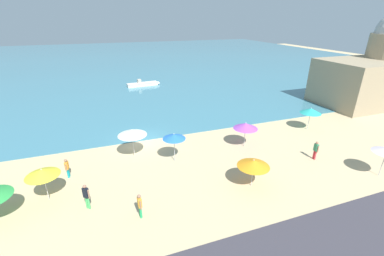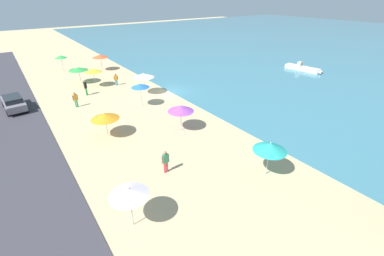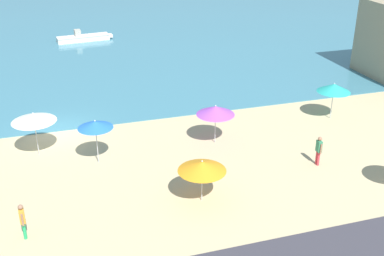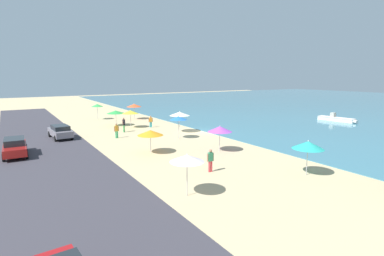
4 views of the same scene
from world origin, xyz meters
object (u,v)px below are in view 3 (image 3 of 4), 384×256
object	(u,v)px
beach_umbrella_0	(334,88)
bather_0	(319,149)
beach_umbrella_8	(202,166)
skiff_nearshore	(83,38)
bather_2	(23,219)
beach_umbrella_3	(95,125)
beach_umbrella_4	(34,118)
beach_umbrella_9	(216,110)

from	to	relation	value
beach_umbrella_0	bather_0	size ratio (longest dim) A/B	1.48
beach_umbrella_8	beach_umbrella_0	bearing A→B (deg)	31.13
skiff_nearshore	bather_2	bearing A→B (deg)	-99.87
beach_umbrella_3	bather_2	xyz separation A→B (m)	(-3.89, -5.84, -1.38)
beach_umbrella_4	beach_umbrella_8	size ratio (longest dim) A/B	1.13
beach_umbrella_8	beach_umbrella_9	distance (m)	6.38
beach_umbrella_4	beach_umbrella_3	bearing A→B (deg)	-31.63
beach_umbrella_8	bather_0	bearing A→B (deg)	11.67
bather_0	beach_umbrella_8	bearing A→B (deg)	-168.33
beach_umbrella_4	skiff_nearshore	bearing A→B (deg)	78.70
beach_umbrella_3	beach_umbrella_8	distance (m)	6.89
beach_umbrella_8	beach_umbrella_3	bearing A→B (deg)	129.00
beach_umbrella_4	beach_umbrella_9	size ratio (longest dim) A/B	1.08
beach_umbrella_3	beach_umbrella_9	bearing A→B (deg)	3.33
beach_umbrella_8	bather_2	size ratio (longest dim) A/B	1.39
bather_2	skiff_nearshore	bearing A→B (deg)	80.13
beach_umbrella_4	beach_umbrella_8	world-z (taller)	beach_umbrella_4
skiff_nearshore	bather_0	bearing A→B (deg)	-72.44
beach_umbrella_9	bather_0	bearing A→B (deg)	-43.41
bather_2	beach_umbrella_9	bearing A→B (deg)	29.68
beach_umbrella_3	beach_umbrella_8	bearing A→B (deg)	-51.00
skiff_nearshore	beach_umbrella_0	bearing A→B (deg)	-61.26
beach_umbrella_0	beach_umbrella_8	distance (m)	13.36
beach_umbrella_3	bather_0	distance (m)	12.28
beach_umbrella_3	beach_umbrella_9	xyz separation A→B (m)	(7.07, 0.41, -0.20)
beach_umbrella_4	bather_0	size ratio (longest dim) A/B	1.55
beach_umbrella_4	bather_0	distance (m)	15.92
beach_umbrella_4	skiff_nearshore	world-z (taller)	beach_umbrella_4
beach_umbrella_9	skiff_nearshore	world-z (taller)	beach_umbrella_9
bather_0	bather_2	world-z (taller)	bather_0
skiff_nearshore	beach_umbrella_3	bearing A→B (deg)	-93.86
bather_2	beach_umbrella_4	bearing A→B (deg)	84.80
beach_umbrella_0	beach_umbrella_3	distance (m)	15.84
beach_umbrella_9	skiff_nearshore	distance (m)	27.14
beach_umbrella_8	bather_2	xyz separation A→B (m)	(-8.22, -0.49, -0.96)
beach_umbrella_0	beach_umbrella_4	size ratio (longest dim) A/B	0.96
bather_0	skiff_nearshore	world-z (taller)	bather_0
bather_2	beach_umbrella_0	bearing A→B (deg)	20.62
beach_umbrella_9	bather_2	bearing A→B (deg)	-150.32
beach_umbrella_8	bather_2	bearing A→B (deg)	-176.59
beach_umbrella_9	skiff_nearshore	size ratio (longest dim) A/B	0.42
bather_2	beach_umbrella_3	bearing A→B (deg)	56.32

